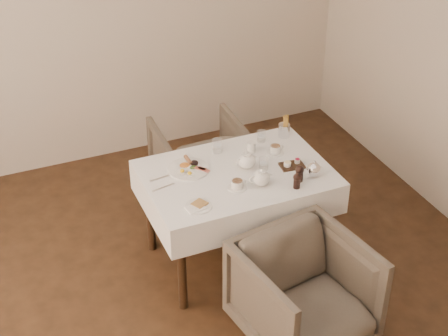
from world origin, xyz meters
The scene contains 20 objects.
table centered at (0.48, 0.69, 0.64)m, with size 1.28×0.88×0.75m.
armchair_near centered at (0.56, -0.18, 0.35)m, with size 0.74×0.76×0.69m, color brown.
armchair_far centered at (0.55, 1.57, 0.33)m, with size 0.70×0.72×0.66m, color brown.
breakfast_plate centered at (0.19, 0.85, 0.77)m, with size 0.29×0.29×0.04m.
side_plate centered at (0.09, 0.41, 0.76)m, with size 0.18×0.17×0.02m.
teapot_centre centered at (0.57, 0.71, 0.82)m, with size 0.17×0.13×0.14m, color white, non-canonical shape.
teapot_front centered at (0.57, 0.48, 0.82)m, with size 0.16×0.12×0.13m, color white, non-canonical shape.
creamer centered at (0.69, 0.89, 0.79)m, with size 0.06×0.06×0.07m, color white.
teacup_near centered at (0.40, 0.50, 0.78)m, with size 0.13×0.13×0.06m.
teacup_far centered at (0.84, 0.81, 0.78)m, with size 0.12×0.12×0.06m.
glass_left centered at (0.46, 0.99, 0.81)m, with size 0.07×0.07×0.10m, color silver.
glass_mid centered at (0.67, 0.65, 0.80)m, with size 0.06×0.06×0.09m, color silver.
glass_right centered at (0.82, 1.00, 0.80)m, with size 0.06×0.06×0.09m, color silver.
condiment_board centered at (0.86, 0.60, 0.77)m, with size 0.18×0.13×0.04m.
pepper_mill_left centered at (0.77, 0.36, 0.81)m, with size 0.05×0.05×0.11m, color black, non-canonical shape.
pepper_mill_right centered at (0.82, 0.42, 0.81)m, with size 0.06×0.06×0.12m, color black, non-canonical shape.
silver_pot centered at (0.94, 0.43, 0.82)m, with size 0.12×0.10×0.13m, color white, non-canonical shape.
fries_cup centered at (1.01, 1.00, 0.83)m, with size 0.09×0.09×0.18m.
cutlery_fork centered at (0.00, 0.82, 0.76)m, with size 0.02×0.21×0.00m, color silver.
cutlery_knife centered at (-0.04, 0.71, 0.76)m, with size 0.01×0.17×0.00m, color silver.
Camera 1 is at (-1.16, -2.91, 3.34)m, focal length 55.00 mm.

